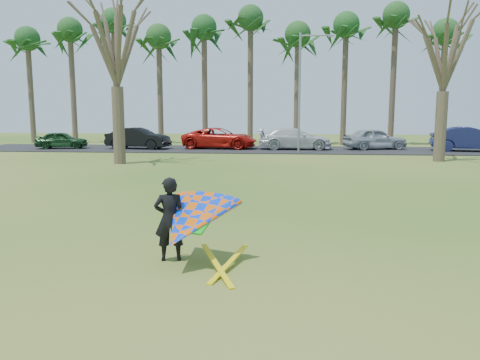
# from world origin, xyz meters

# --- Properties ---
(ground) EXTENTS (100.00, 100.00, 0.00)m
(ground) POSITION_xyz_m (0.00, 0.00, 0.00)
(ground) COLOR #1D5111
(ground) RESTS_ON ground
(parking_strip) EXTENTS (46.00, 7.00, 0.06)m
(parking_strip) POSITION_xyz_m (0.00, 25.00, 0.03)
(parking_strip) COLOR black
(parking_strip) RESTS_ON ground
(palm_0) EXTENTS (4.84, 4.84, 10.84)m
(palm_0) POSITION_xyz_m (-22.00, 31.00, 9.17)
(palm_0) COLOR brown
(palm_0) RESTS_ON ground
(palm_1) EXTENTS (4.84, 4.84, 11.54)m
(palm_1) POSITION_xyz_m (-18.00, 31.00, 9.85)
(palm_1) COLOR brown
(palm_1) RESTS_ON ground
(palm_2) EXTENTS (4.84, 4.84, 12.24)m
(palm_2) POSITION_xyz_m (-14.00, 31.00, 10.52)
(palm_2) COLOR #443529
(palm_2) RESTS_ON ground
(palm_3) EXTENTS (4.84, 4.84, 10.84)m
(palm_3) POSITION_xyz_m (-10.00, 31.00, 9.17)
(palm_3) COLOR #4F3C2F
(palm_3) RESTS_ON ground
(palm_4) EXTENTS (4.84, 4.84, 11.54)m
(palm_4) POSITION_xyz_m (-6.00, 31.00, 9.85)
(palm_4) COLOR brown
(palm_4) RESTS_ON ground
(palm_5) EXTENTS (4.84, 4.84, 12.24)m
(palm_5) POSITION_xyz_m (-2.00, 31.00, 10.52)
(palm_5) COLOR #453829
(palm_5) RESTS_ON ground
(palm_6) EXTENTS (4.84, 4.84, 10.84)m
(palm_6) POSITION_xyz_m (2.00, 31.00, 9.17)
(palm_6) COLOR #4B3C2D
(palm_6) RESTS_ON ground
(palm_7) EXTENTS (4.84, 4.84, 11.54)m
(palm_7) POSITION_xyz_m (6.00, 31.00, 9.85)
(palm_7) COLOR #443829
(palm_7) RESTS_ON ground
(palm_8) EXTENTS (4.84, 4.84, 12.24)m
(palm_8) POSITION_xyz_m (10.00, 31.00, 10.52)
(palm_8) COLOR #47372A
(palm_8) RESTS_ON ground
(palm_9) EXTENTS (4.84, 4.84, 10.84)m
(palm_9) POSITION_xyz_m (14.00, 31.00, 9.17)
(palm_9) COLOR brown
(palm_9) RESTS_ON ground
(bare_tree_left) EXTENTS (6.60, 6.60, 9.70)m
(bare_tree_left) POSITION_xyz_m (-8.00, 15.00, 6.92)
(bare_tree_left) COLOR #4B3C2D
(bare_tree_left) RESTS_ON ground
(bare_tree_right) EXTENTS (6.27, 6.27, 9.21)m
(bare_tree_right) POSITION_xyz_m (10.00, 18.00, 6.57)
(bare_tree_right) COLOR #483B2B
(bare_tree_right) RESTS_ON ground
(streetlight) EXTENTS (2.28, 0.18, 8.00)m
(streetlight) POSITION_xyz_m (2.16, 22.00, 4.46)
(streetlight) COLOR gray
(streetlight) RESTS_ON ground
(car_0) EXTENTS (4.03, 2.35, 1.29)m
(car_0) POSITION_xyz_m (-15.89, 24.15, 0.70)
(car_0) COLOR #183C1C
(car_0) RESTS_ON parking_strip
(car_1) EXTENTS (4.97, 2.24, 1.58)m
(car_1) POSITION_xyz_m (-10.01, 24.51, 0.85)
(car_1) COLOR black
(car_1) RESTS_ON parking_strip
(car_2) EXTENTS (5.78, 2.92, 1.57)m
(car_2) POSITION_xyz_m (-3.90, 25.34, 0.84)
(car_2) COLOR red
(car_2) RESTS_ON parking_strip
(car_3) EXTENTS (5.50, 2.41, 1.57)m
(car_3) POSITION_xyz_m (1.80, 25.14, 0.85)
(car_3) COLOR silver
(car_3) RESTS_ON parking_strip
(car_4) EXTENTS (4.95, 3.01, 1.58)m
(car_4) POSITION_xyz_m (7.76, 25.77, 0.85)
(car_4) COLOR #A2A8B0
(car_4) RESTS_ON parking_strip
(car_5) EXTENTS (5.43, 2.61, 1.72)m
(car_5) POSITION_xyz_m (14.13, 24.64, 0.92)
(car_5) COLOR #181C48
(car_5) RESTS_ON parking_strip
(kite_flyer) EXTENTS (2.13, 2.39, 2.02)m
(kite_flyer) POSITION_xyz_m (-0.62, -1.62, 0.84)
(kite_flyer) COLOR black
(kite_flyer) RESTS_ON ground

